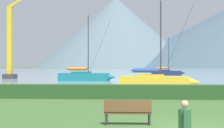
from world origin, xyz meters
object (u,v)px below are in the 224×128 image
(sailboat_slip_2, at_px, (167,72))
(dock_crane, at_px, (12,46))
(park_bench_near_path, at_px, (128,111))
(sailboat_slip_5, at_px, (156,81))
(person_seated_viewer, at_px, (185,120))
(sailboat_slip_8, at_px, (85,76))

(sailboat_slip_2, height_order, dock_crane, dock_crane)
(park_bench_near_path, relative_size, dock_crane, 0.10)
(sailboat_slip_5, distance_m, person_seated_viewer, 26.08)
(sailboat_slip_8, bearing_deg, dock_crane, 154.77)
(sailboat_slip_2, xyz_separation_m, sailboat_slip_5, (-5.34, -44.48, 0.03))
(sailboat_slip_5, xyz_separation_m, sailboat_slip_8, (-9.46, 13.94, 0.02))
(dock_crane, bearing_deg, park_bench_near_path, -65.21)
(sailboat_slip_5, height_order, dock_crane, dock_crane)
(sailboat_slip_2, relative_size, park_bench_near_path, 4.91)
(sailboat_slip_5, bearing_deg, park_bench_near_path, -86.19)
(park_bench_near_path, bearing_deg, dock_crane, 113.60)
(sailboat_slip_2, bearing_deg, park_bench_near_path, -94.93)
(sailboat_slip_2, distance_m, person_seated_viewer, 70.82)
(sailboat_slip_2, height_order, sailboat_slip_8, sailboat_slip_8)
(sailboat_slip_2, relative_size, person_seated_viewer, 7.04)
(sailboat_slip_8, relative_size, dock_crane, 0.56)
(sailboat_slip_8, bearing_deg, person_seated_viewer, -73.41)
(park_bench_near_path, distance_m, dock_crane, 49.60)
(sailboat_slip_2, bearing_deg, person_seated_viewer, -93.30)
(sailboat_slip_2, xyz_separation_m, park_bench_near_path, (-7.90, -67.47, -0.11))
(sailboat_slip_8, bearing_deg, sailboat_slip_5, -51.33)
(sailboat_slip_5, height_order, park_bench_near_path, sailboat_slip_5)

